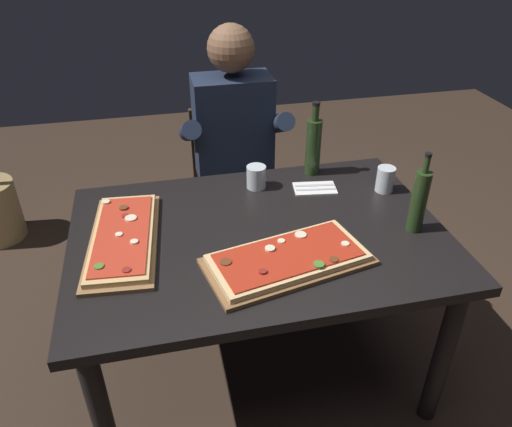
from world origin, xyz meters
TOP-DOWN VIEW (x-y plane):
  - ground_plane at (0.00, 0.00)m, footprint 6.40×6.40m
  - dining_table at (0.00, 0.00)m, footprint 1.40×0.96m
  - pizza_rectangular_front at (0.05, -0.21)m, footprint 0.61×0.39m
  - pizza_rectangular_left at (-0.50, 0.04)m, footprint 0.29×0.59m
  - wine_bottle_dark at (0.34, 0.41)m, footprint 0.07×0.07m
  - oil_bottle_amber at (0.58, -0.11)m, footprint 0.06×0.06m
  - tumbler_near_camera at (0.06, 0.33)m, footprint 0.08×0.08m
  - tumbler_far_side at (0.59, 0.18)m, footprint 0.08×0.08m
  - napkin_cutlery_set at (0.31, 0.26)m, footprint 0.19×0.13m
  - diner_chair at (0.05, 0.86)m, footprint 0.44×0.44m
  - seated_diner at (0.05, 0.74)m, footprint 0.53×0.41m

SIDE VIEW (x-z plane):
  - ground_plane at x=0.00m, z-range 0.00..0.00m
  - diner_chair at x=0.05m, z-range 0.05..0.92m
  - dining_table at x=0.00m, z-range 0.27..1.01m
  - seated_diner at x=0.05m, z-range 0.08..1.41m
  - napkin_cutlery_set at x=0.31m, z-range 0.74..0.75m
  - pizza_rectangular_left at x=-0.50m, z-range 0.74..0.78m
  - pizza_rectangular_front at x=0.05m, z-range 0.73..0.78m
  - tumbler_near_camera at x=0.06m, z-range 0.74..0.84m
  - tumbler_far_side at x=0.59m, z-range 0.74..0.85m
  - oil_bottle_amber at x=0.58m, z-range 0.71..1.03m
  - wine_bottle_dark at x=0.34m, z-range 0.71..1.05m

